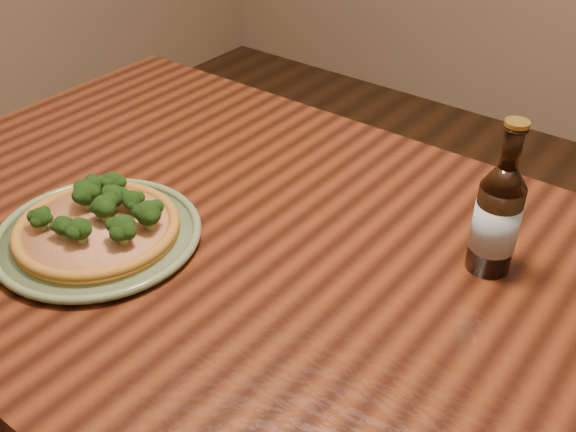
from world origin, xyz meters
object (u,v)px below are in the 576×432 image
Objects in this scene: table at (299,305)px; plate at (98,235)px; pizza at (98,225)px; beer_bottle at (497,217)px.

plate is (-0.28, -0.15, 0.10)m from table.
table is 0.34m from plate.
table is at bearing 28.56° from plate.
pizza is at bearing 84.53° from plate.
beer_bottle is at bearing 31.27° from plate.
pizza is 1.07× the size of beer_bottle.
beer_bottle reaches higher than plate.
beer_bottle is (0.23, 0.16, 0.18)m from table.
pizza is 0.60m from beer_bottle.
pizza is at bearing -137.67° from beer_bottle.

